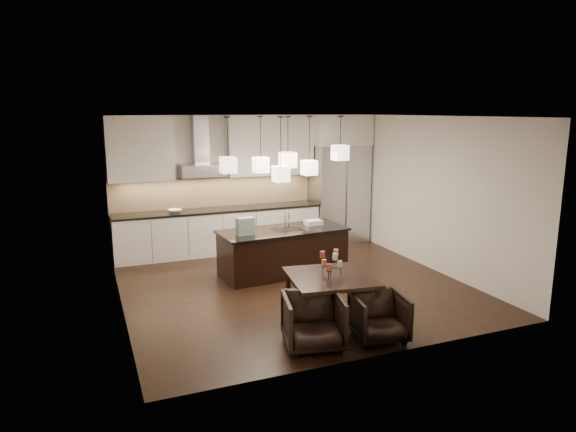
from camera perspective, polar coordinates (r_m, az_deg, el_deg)
name	(u,v)px	position (r m, az deg, el deg)	size (l,w,h in m)	color
floor	(292,285)	(8.76, 0.49, -7.70)	(5.50, 5.50, 0.02)	black
ceiling	(293,116)	(8.26, 0.53, 11.08)	(5.50, 5.50, 0.02)	white
wall_back	(243,182)	(10.96, -5.02, 3.80)	(5.50, 0.02, 2.80)	silver
wall_front	(384,243)	(6.00, 10.65, -2.99)	(5.50, 0.02, 2.80)	silver
wall_left	(116,216)	(7.79, -18.61, -0.02)	(0.02, 5.50, 2.80)	silver
wall_right	(431,193)	(9.77, 15.66, 2.44)	(0.02, 5.50, 2.80)	silver
refrigerator	(339,194)	(11.45, 5.68, 2.48)	(1.20, 0.72, 2.15)	#B7B7BA
fridge_panel	(340,130)	(11.32, 5.83, 9.50)	(1.26, 0.72, 0.65)	silver
lower_cabinets	(220,232)	(10.66, -7.62, -1.74)	(4.21, 0.62, 0.88)	silver
countertop	(219,210)	(10.57, -7.69, 0.69)	(4.21, 0.66, 0.04)	black
backsplash	(215,191)	(10.80, -8.13, 2.72)	(4.21, 0.02, 0.63)	#D6B985
upper_cab_left	(140,149)	(10.28, -16.14, 7.21)	(1.25, 0.35, 1.25)	silver
upper_cab_right	(270,145)	(10.88, -1.99, 7.88)	(1.86, 0.35, 1.25)	silver
hood_canopy	(202,170)	(10.42, -9.48, 5.05)	(0.90, 0.52, 0.24)	#B7B7BA
hood_chimney	(200,140)	(10.48, -9.73, 8.37)	(0.30, 0.28, 0.96)	#B7B7BA
fruit_bowl	(175,211)	(10.33, -12.47, 0.56)	(0.26, 0.26, 0.06)	silver
island_body	(283,252)	(9.24, -0.57, -4.07)	(2.21, 0.88, 0.78)	black
island_top	(283,230)	(9.14, -0.57, -1.61)	(2.28, 0.95, 0.04)	black
faucet	(285,219)	(9.21, -0.32, -0.32)	(0.09, 0.21, 0.34)	silver
tote_bag	(245,226)	(8.73, -4.76, -1.15)	(0.30, 0.16, 0.30)	#1F6649
food_container	(313,223)	(9.49, 2.83, -0.73)	(0.30, 0.21, 0.09)	silver
dining_table	(330,299)	(7.20, 4.72, -9.18)	(1.12, 1.12, 0.67)	black
candelabra	(331,262)	(7.03, 4.79, -5.11)	(0.32, 0.32, 0.40)	black
candle_a	(340,264)	(7.08, 5.75, -5.32)	(0.07, 0.07, 0.09)	#F1E8A4
candle_b	(324,263)	(7.12, 4.03, -5.19)	(0.07, 0.07, 0.09)	#E37248
candle_c	(329,267)	(6.92, 4.57, -5.69)	(0.07, 0.07, 0.09)	#9E4029
candle_d	(336,252)	(7.10, 5.35, -4.04)	(0.07, 0.07, 0.09)	#E37248
candle_e	(322,255)	(6.98, 3.85, -4.30)	(0.07, 0.07, 0.09)	#9E4029
candle_f	(335,257)	(6.90, 5.26, -4.52)	(0.07, 0.07, 0.09)	#F1E8A4
armchair_left	(313,321)	(6.48, 2.83, -11.61)	(0.72, 0.74, 0.67)	black
armchair_right	(379,317)	(6.78, 10.09, -11.00)	(0.65, 0.67, 0.61)	black
pendant_a	(228,165)	(8.43, -6.66, 5.65)	(0.24, 0.24, 0.26)	#FEE3C4
pendant_b	(261,165)	(8.86, -3.05, 5.69)	(0.24, 0.24, 0.26)	#FEE3C4
pendant_c	(288,160)	(8.65, -0.01, 6.25)	(0.24, 0.24, 0.26)	#FEE3C4
pendant_d	(309,168)	(9.19, 2.36, 5.38)	(0.24, 0.24, 0.26)	#FEE3C4
pendant_e	(340,153)	(9.03, 5.80, 7.02)	(0.24, 0.24, 0.26)	#FEE3C4
pendant_f	(281,174)	(8.48, -0.80, 4.70)	(0.24, 0.24, 0.26)	#FEE3C4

